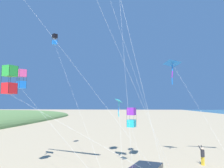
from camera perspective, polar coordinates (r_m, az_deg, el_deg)
person_adult_flyer at (r=24.46m, az=21.32°, el=-15.81°), size 0.60×0.65×1.81m
kite_box_white_trailing at (r=17.19m, az=-23.80°, el=0.95°), size 13.77×2.52×8.29m
kite_box_teal_far_right at (r=22.45m, az=-21.30°, el=1.14°), size 10.23×7.36×8.84m
kite_box_striped_overhead at (r=26.03m, az=4.80°, el=-8.16°), size 2.24×12.72×5.36m
kite_delta_magenta_far_left at (r=21.67m, az=1.78°, el=-4.25°), size 1.24×6.44×6.28m
kite_delta_purple_drifting at (r=26.94m, az=14.62°, el=4.84°), size 4.81×8.69×10.70m
kite_box_checkered_midright at (r=30.58m, az=-13.85°, el=10.55°), size 8.64×11.21×14.57m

